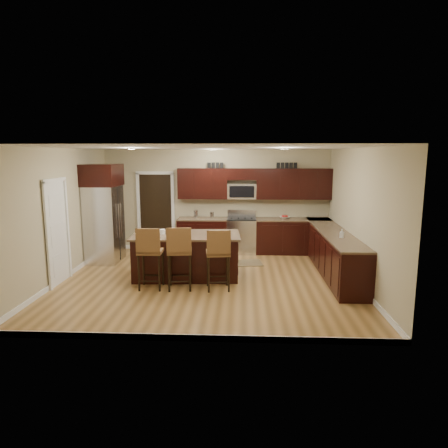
{
  "coord_description": "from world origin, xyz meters",
  "views": [
    {
      "loc": [
        0.7,
        -7.91,
        2.55
      ],
      "look_at": [
        0.31,
        0.4,
        1.12
      ],
      "focal_mm": 32.0,
      "sensor_mm": 36.0,
      "label": 1
    }
  ],
  "objects_px": {
    "range": "(241,235)",
    "stool_left": "(150,251)",
    "island": "(187,257)",
    "stool_right": "(218,253)",
    "stool_mid": "(179,251)",
    "refrigerator": "(104,212)"
  },
  "relations": [
    {
      "from": "range",
      "to": "island",
      "type": "xyz_separation_m",
      "value": [
        -1.16,
        -2.19,
        -0.04
      ]
    },
    {
      "from": "range",
      "to": "stool_left",
      "type": "bearing_deg",
      "value": -119.7
    },
    {
      "from": "range",
      "to": "island",
      "type": "distance_m",
      "value": 2.48
    },
    {
      "from": "stool_right",
      "to": "range",
      "type": "bearing_deg",
      "value": 74.32
    },
    {
      "from": "refrigerator",
      "to": "stool_left",
      "type": "bearing_deg",
      "value": -51.94
    },
    {
      "from": "range",
      "to": "island",
      "type": "bearing_deg",
      "value": -117.81
    },
    {
      "from": "stool_mid",
      "to": "stool_right",
      "type": "height_order",
      "value": "stool_mid"
    },
    {
      "from": "range",
      "to": "stool_mid",
      "type": "xyz_separation_m",
      "value": [
        -1.17,
        -3.05,
        0.3
      ]
    },
    {
      "from": "range",
      "to": "refrigerator",
      "type": "height_order",
      "value": "refrigerator"
    },
    {
      "from": "range",
      "to": "refrigerator",
      "type": "xyz_separation_m",
      "value": [
        -3.3,
        -1.05,
        0.73
      ]
    },
    {
      "from": "stool_left",
      "to": "refrigerator",
      "type": "relative_size",
      "value": 0.52
    },
    {
      "from": "stool_left",
      "to": "stool_right",
      "type": "height_order",
      "value": "stool_left"
    },
    {
      "from": "range",
      "to": "stool_left",
      "type": "xyz_separation_m",
      "value": [
        -1.74,
        -3.05,
        0.29
      ]
    },
    {
      "from": "stool_mid",
      "to": "stool_right",
      "type": "bearing_deg",
      "value": -6.45
    },
    {
      "from": "island",
      "to": "stool_left",
      "type": "distance_m",
      "value": 1.08
    },
    {
      "from": "island",
      "to": "stool_left",
      "type": "relative_size",
      "value": 1.89
    },
    {
      "from": "stool_left",
      "to": "stool_right",
      "type": "xyz_separation_m",
      "value": [
        1.31,
        0.0,
        -0.02
      ]
    },
    {
      "from": "island",
      "to": "stool_mid",
      "type": "xyz_separation_m",
      "value": [
        -0.01,
        -0.85,
        0.34
      ]
    },
    {
      "from": "stool_right",
      "to": "refrigerator",
      "type": "distance_m",
      "value": 3.53
    },
    {
      "from": "stool_mid",
      "to": "refrigerator",
      "type": "bearing_deg",
      "value": 130.21
    },
    {
      "from": "stool_left",
      "to": "stool_right",
      "type": "bearing_deg",
      "value": -1.11
    },
    {
      "from": "island",
      "to": "stool_mid",
      "type": "relative_size",
      "value": 1.86
    }
  ]
}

